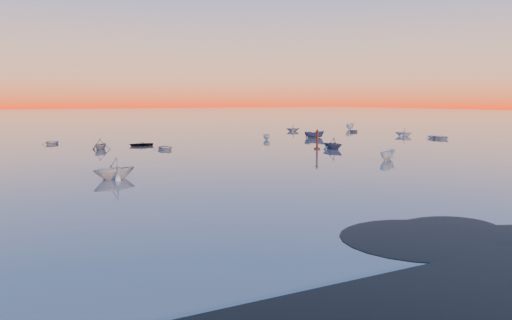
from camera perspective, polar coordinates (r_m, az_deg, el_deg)
ground at (r=120.76m, az=-18.12°, el=3.04°), size 600.00×600.00×0.00m
mud_lobes at (r=28.96m, az=22.08°, el=-8.55°), size 140.00×6.00×0.07m
moored_fleet at (r=75.16m, az=-11.54°, el=1.08°), size 124.00×58.00×1.20m
boat_near_center at (r=64.17m, az=14.80°, el=0.00°), size 3.12×3.96×1.27m
boat_near_right at (r=76.67m, az=8.74°, el=1.25°), size 4.08×2.56×1.32m
channel_marker at (r=75.97m, az=7.00°, el=2.18°), size 0.90×0.90×3.19m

